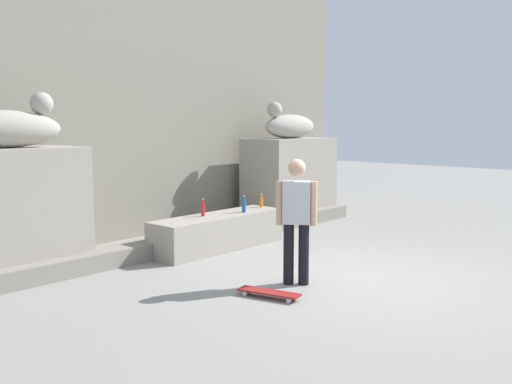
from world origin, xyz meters
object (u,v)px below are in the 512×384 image
Objects in this scene: skateboard at (269,292)px; bottle_blue at (244,205)px; bottle_red at (203,209)px; bottle_orange at (261,202)px; skater at (296,216)px; statue_reclining_right at (289,125)px; statue_reclining_left at (4,127)px.

bottle_blue reaches higher than skateboard.
bottle_orange is (1.42, -0.05, -0.02)m from bottle_red.
bottle_red is at bearing 133.00° from skater.
skater is 3.05m from bottle_orange.
statue_reclining_left is at bearing -1.45° from statue_reclining_right.
statue_reclining_right is 2.59m from bottle_orange.
bottle_blue is (3.62, -1.10, -1.37)m from statue_reclining_left.
bottle_blue is (1.29, 2.16, -0.21)m from skater.
statue_reclining_left reaches higher than skater.
statue_reclining_left is 6.64× the size of bottle_orange.
skateboard is 2.80× the size of bottle_red.
bottle_red is (2.86, -0.87, -1.37)m from statue_reclining_left.
skateboard is (-0.69, -0.11, -0.86)m from skater.
statue_reclining_left is at bearing 167.81° from bottle_orange.
bottle_red is at bearing 163.24° from bottle_blue.
bottle_blue is 1.18× the size of bottle_orange.
skateboard is at bearing -115.96° from bottle_red.
statue_reclining_right reaches higher than bottle_blue.
statue_reclining_left is 4.59m from bottle_orange.
statue_reclining_right reaches higher than bottle_orange.
skater is at bearing -43.49° from statue_reclining_left.
bottle_blue is (-2.63, -1.11, -1.37)m from statue_reclining_right.
bottle_red is 1.42m from bottle_orange.
bottle_orange is at bearing 23.76° from statue_reclining_right.
statue_reclining_right reaches higher than skateboard.
bottle_blue is at bearing -6.00° from statue_reclining_left.
statue_reclining_left is 1.00× the size of skater.
skater is (2.33, -3.26, -1.15)m from statue_reclining_left.
skater is at bearing 85.78° from skateboard.
skateboard is 3.27× the size of bottle_orange.
statue_reclining_left is 4.17m from skater.
bottle_red reaches higher than skateboard.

